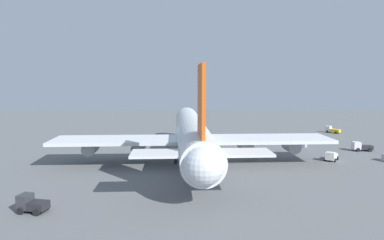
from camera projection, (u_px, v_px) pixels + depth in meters
ground_plane at (192, 160)px, 78.27m from camera, size 265.82×265.82×0.00m
cargo_airplane at (192, 133)px, 77.38m from camera, size 66.46×59.33×20.33m
baggage_tug at (361, 147)px, 88.56m from camera, size 2.68×4.99×2.33m
maintenance_van at (331, 156)px, 77.91m from camera, size 4.50×4.05×2.07m
fuel_truck at (332, 130)px, 119.16m from camera, size 4.83×4.41×2.28m
catering_truck at (31, 204)px, 47.33m from camera, size 3.22×4.30×2.46m
cargo_container_fore at (302, 143)px, 94.12m from camera, size 3.08×3.14×2.00m
safety_cone_nose at (178, 137)px, 107.75m from camera, size 0.50×0.50×0.72m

